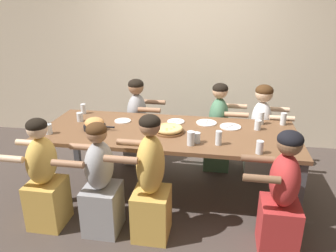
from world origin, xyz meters
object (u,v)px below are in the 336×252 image
(empty_plate_a, at_px, (206,123))
(drinking_glass_i, at_px, (197,138))
(diner_far_midright, at_px, (218,130))
(diner_near_left, at_px, (44,179))
(drinking_glass_e, at_px, (80,117))
(drinking_glass_d, at_px, (260,148))
(diner_near_midleft, at_px, (100,184))
(empty_plate_b, at_px, (176,121))
(diner_near_center, at_px, (151,184))
(diner_far_right, at_px, (260,132))
(drinking_glass_a, at_px, (261,118))
(cocktail_glass_blue, at_px, (49,129))
(empty_plate_c, at_px, (230,127))
(skillet_bowl, at_px, (95,124))
(pizza_board_main, at_px, (169,129))
(drinking_glass_f, at_px, (283,120))
(drinking_glass_b, at_px, (219,138))
(diner_near_right, at_px, (281,198))
(drinking_glass_h, at_px, (191,139))
(drinking_glass_c, at_px, (258,125))
(diner_far_midleft, at_px, (138,125))
(drinking_glass_g, at_px, (83,109))
(empty_plate_d, at_px, (123,121))

(empty_plate_a, distance_m, drinking_glass_i, 0.56)
(diner_far_midright, bearing_deg, diner_near_left, -46.94)
(drinking_glass_e, bearing_deg, drinking_glass_d, -15.47)
(diner_near_midleft, bearing_deg, empty_plate_b, -28.36)
(diner_near_center, xyz_separation_m, diner_far_right, (1.07, 1.47, -0.01))
(drinking_glass_a, xyz_separation_m, drinking_glass_d, (-0.08, -0.78, -0.02))
(diner_near_center, bearing_deg, diner_near_left, 90.00)
(cocktail_glass_blue, bearing_deg, drinking_glass_i, 0.93)
(empty_plate_c, bearing_deg, skillet_bowl, -167.99)
(pizza_board_main, distance_m, drinking_glass_f, 1.28)
(drinking_glass_d, bearing_deg, drinking_glass_b, 159.82)
(empty_plate_c, height_order, diner_near_left, diner_near_left)
(drinking_glass_e, relative_size, diner_near_left, 0.09)
(pizza_board_main, relative_size, drinking_glass_d, 2.61)
(drinking_glass_i, bearing_deg, pizza_board_main, 144.58)
(cocktail_glass_blue, relative_size, diner_far_right, 0.12)
(diner_near_right, bearing_deg, empty_plate_b, 45.79)
(diner_far_right, bearing_deg, diner_far_midright, -90.00)
(drinking_glass_f, relative_size, drinking_glass_h, 1.00)
(drinking_glass_i, bearing_deg, drinking_glass_f, 36.09)
(drinking_glass_c, xyz_separation_m, diner_near_right, (0.14, -0.92, -0.30))
(diner_far_midleft, xyz_separation_m, diner_far_midright, (1.05, -0.00, -0.01))
(empty_plate_a, bearing_deg, diner_far_midright, 73.29)
(pizza_board_main, height_order, diner_near_midleft, diner_near_midleft)
(pizza_board_main, bearing_deg, drinking_glass_f, 19.81)
(empty_plate_b, distance_m, drinking_glass_c, 0.90)
(skillet_bowl, xyz_separation_m, drinking_glass_e, (-0.26, 0.21, -0.01))
(diner_near_left, bearing_deg, diner_near_center, -90.00)
(diner_far_midleft, bearing_deg, drinking_glass_h, 36.99)
(diner_near_left, xyz_separation_m, diner_far_right, (2.09, 1.47, 0.03))
(drinking_glass_h, xyz_separation_m, diner_far_right, (0.77, 1.07, -0.30))
(empty_plate_a, bearing_deg, diner_near_center, -112.35)
(diner_far_midleft, bearing_deg, empty_plate_b, 51.24)
(drinking_glass_f, xyz_separation_m, drinking_glass_g, (-2.34, 0.00, -0.00))
(diner_far_midright, distance_m, diner_far_right, 0.52)
(drinking_glass_h, bearing_deg, diner_far_midleft, 126.99)
(drinking_glass_c, xyz_separation_m, diner_far_right, (0.11, 0.55, -0.29))
(skillet_bowl, distance_m, diner_near_midleft, 0.77)
(empty_plate_b, bearing_deg, diner_near_right, -44.21)
(diner_far_right, bearing_deg, diner_far_midleft, -90.00)
(pizza_board_main, height_order, drinking_glass_e, drinking_glass_e)
(diner_near_center, height_order, diner_far_right, diner_near_center)
(drinking_glass_g, xyz_separation_m, diner_near_right, (2.19, -1.12, -0.31))
(drinking_glass_a, distance_m, drinking_glass_c, 0.19)
(diner_near_center, bearing_deg, drinking_glass_d, -71.36)
(empty_plate_d, distance_m, diner_far_midleft, 0.60)
(empty_plate_a, height_order, diner_far_midleft, diner_far_midleft)
(skillet_bowl, distance_m, drinking_glass_d, 1.71)
(drinking_glass_f, bearing_deg, drinking_glass_g, 179.92)
(drinking_glass_f, xyz_separation_m, drinking_glass_h, (-0.95, -0.72, 0.00))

